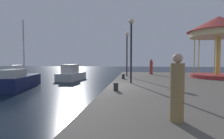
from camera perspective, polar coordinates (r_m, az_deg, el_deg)
name	(u,v)px	position (r m, az deg, el deg)	size (l,w,h in m)	color
ground_plane	(109,98)	(10.86, -1.15, -9.43)	(120.00, 120.00, 0.00)	black
quay_dock	(218,94)	(11.69, 31.53, -6.98)	(12.66, 25.85, 0.80)	#5B564F
sailboat_navy	(19,80)	(16.57, -28.36, -3.19)	(2.95, 5.84, 6.00)	#19214C
motorboat_white	(71,74)	(21.25, -13.26, -1.57)	(2.36, 4.52, 1.89)	white
carousel	(218,32)	(18.28, 31.63, 10.46)	(5.28, 5.28, 5.44)	#B23333
lamp_post_near_edge	(131,39)	(11.87, 6.33, 9.88)	(0.36, 0.36, 4.34)	black
lamp_post_mid_promenade	(127,46)	(17.03, 4.95, 7.66)	(0.36, 0.36, 4.29)	black
bollard_center	(123,76)	(14.56, 3.75, -2.31)	(0.24, 0.24, 0.40)	#2D2D33
bollard_north	(116,87)	(8.83, 1.28, -5.69)	(0.24, 0.24, 0.40)	#2D2D33
person_near_carousel	(177,90)	(4.62, 20.65, -6.31)	(0.34, 0.34, 1.70)	#937A4C
person_by_the_water	(151,67)	(19.96, 12.78, 0.79)	(0.34, 0.34, 1.73)	#B23833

